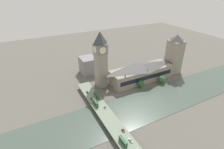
{
  "coord_description": "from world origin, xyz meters",
  "views": [
    {
      "loc": [
        -151.59,
        124.33,
        120.25
      ],
      "look_at": [
        20.82,
        34.34,
        16.62
      ],
      "focal_mm": 28.0,
      "sensor_mm": 36.0,
      "label": 1
    }
  ],
  "objects_px": {
    "car_northbound_mid": "(123,130)",
    "car_southbound_mid": "(87,92)",
    "parliament_hall": "(141,72)",
    "car_southbound_extra": "(105,107)",
    "double_decker_bus_rear": "(97,95)",
    "double_decker_bus_lead": "(95,103)",
    "car_southbound_lead": "(91,99)",
    "clock_tower": "(101,58)",
    "victoria_tower": "(174,54)",
    "double_decker_bus_mid": "(123,141)",
    "road_bridge": "(106,115)",
    "car_southbound_tail": "(131,140)"
  },
  "relations": [
    {
      "from": "parliament_hall",
      "to": "car_southbound_mid",
      "type": "height_order",
      "value": "parliament_hall"
    },
    {
      "from": "parliament_hall",
      "to": "car_southbound_lead",
      "type": "distance_m",
      "value": 82.13
    },
    {
      "from": "victoria_tower",
      "to": "car_southbound_extra",
      "type": "distance_m",
      "value": 137.14
    },
    {
      "from": "parliament_hall",
      "to": "victoria_tower",
      "type": "relative_size",
      "value": 1.46
    },
    {
      "from": "car_northbound_mid",
      "to": "car_southbound_tail",
      "type": "distance_m",
      "value": 12.3
    },
    {
      "from": "parliament_hall",
      "to": "car_southbound_lead",
      "type": "xyz_separation_m",
      "value": [
        -18.12,
        79.92,
        -5.51
      ]
    },
    {
      "from": "parliament_hall",
      "to": "double_decker_bus_lead",
      "type": "xyz_separation_m",
      "value": [
        -29.2,
        79.69,
        -3.48
      ]
    },
    {
      "from": "car_southbound_lead",
      "to": "car_southbound_extra",
      "type": "xyz_separation_m",
      "value": [
        -20.15,
        -6.96,
        -0.05
      ]
    },
    {
      "from": "clock_tower",
      "to": "road_bridge",
      "type": "height_order",
      "value": "clock_tower"
    },
    {
      "from": "double_decker_bus_lead",
      "to": "car_southbound_mid",
      "type": "xyz_separation_m",
      "value": [
        25.59,
        -0.32,
        -2.05
      ]
    },
    {
      "from": "double_decker_bus_mid",
      "to": "car_northbound_mid",
      "type": "height_order",
      "value": "double_decker_bus_mid"
    },
    {
      "from": "road_bridge",
      "to": "victoria_tower",
      "type": "bearing_deg",
      "value": -70.25
    },
    {
      "from": "victoria_tower",
      "to": "car_southbound_lead",
      "type": "height_order",
      "value": "victoria_tower"
    },
    {
      "from": "double_decker_bus_rear",
      "to": "car_northbound_mid",
      "type": "xyz_separation_m",
      "value": [
        -57.05,
        -0.63,
        -2.02
      ]
    },
    {
      "from": "double_decker_bus_mid",
      "to": "clock_tower",
      "type": "bearing_deg",
      "value": -14.58
    },
    {
      "from": "double_decker_bus_rear",
      "to": "car_northbound_mid",
      "type": "bearing_deg",
      "value": -179.37
    },
    {
      "from": "parliament_hall",
      "to": "car_northbound_mid",
      "type": "relative_size",
      "value": 21.72
    },
    {
      "from": "car_southbound_extra",
      "to": "car_southbound_tail",
      "type": "bearing_deg",
      "value": -179.65
    },
    {
      "from": "victoria_tower",
      "to": "road_bridge",
      "type": "height_order",
      "value": "victoria_tower"
    },
    {
      "from": "double_decker_bus_lead",
      "to": "double_decker_bus_rear",
      "type": "bearing_deg",
      "value": -28.17
    },
    {
      "from": "victoria_tower",
      "to": "double_decker_bus_mid",
      "type": "xyz_separation_m",
      "value": [
        -85.38,
        136.37,
        -19.72
      ]
    },
    {
      "from": "parliament_hall",
      "to": "double_decker_bus_rear",
      "type": "distance_m",
      "value": 74.99
    },
    {
      "from": "road_bridge",
      "to": "car_southbound_tail",
      "type": "relative_size",
      "value": 29.98
    },
    {
      "from": "car_southbound_lead",
      "to": "car_southbound_mid",
      "type": "relative_size",
      "value": 1.08
    },
    {
      "from": "car_southbound_lead",
      "to": "car_southbound_mid",
      "type": "height_order",
      "value": "car_southbound_lead"
    },
    {
      "from": "parliament_hall",
      "to": "victoria_tower",
      "type": "bearing_deg",
      "value": -89.94
    },
    {
      "from": "clock_tower",
      "to": "double_decker_bus_mid",
      "type": "relative_size",
      "value": 7.07
    },
    {
      "from": "road_bridge",
      "to": "car_southbound_tail",
      "type": "xyz_separation_m",
      "value": [
        -38.35,
        -3.59,
        1.8
      ]
    },
    {
      "from": "double_decker_bus_mid",
      "to": "car_southbound_tail",
      "type": "bearing_deg",
      "value": -96.44
    },
    {
      "from": "clock_tower",
      "to": "double_decker_bus_rear",
      "type": "bearing_deg",
      "value": 146.63
    },
    {
      "from": "double_decker_bus_lead",
      "to": "car_southbound_extra",
      "type": "distance_m",
      "value": 11.48
    },
    {
      "from": "car_southbound_lead",
      "to": "car_southbound_tail",
      "type": "xyz_separation_m",
      "value": [
        -67.97,
        -7.25,
        0.01
      ]
    },
    {
      "from": "double_decker_bus_lead",
      "to": "double_decker_bus_rear",
      "type": "relative_size",
      "value": 0.96
    },
    {
      "from": "double_decker_bus_rear",
      "to": "car_southbound_extra",
      "type": "relative_size",
      "value": 2.94
    },
    {
      "from": "road_bridge",
      "to": "double_decker_bus_mid",
      "type": "xyz_separation_m",
      "value": [
        -37.58,
        3.2,
        3.74
      ]
    },
    {
      "from": "double_decker_bus_rear",
      "to": "car_southbound_lead",
      "type": "bearing_deg",
      "value": 101.32
    },
    {
      "from": "car_southbound_lead",
      "to": "car_southbound_mid",
      "type": "xyz_separation_m",
      "value": [
        14.5,
        -0.55,
        -0.02
      ]
    },
    {
      "from": "double_decker_bus_rear",
      "to": "double_decker_bus_lead",
      "type": "bearing_deg",
      "value": 151.83
    },
    {
      "from": "parliament_hall",
      "to": "car_southbound_extra",
      "type": "relative_size",
      "value": 22.55
    },
    {
      "from": "victoria_tower",
      "to": "car_northbound_mid",
      "type": "xyz_separation_m",
      "value": [
        -73.85,
        129.29,
        -21.66
      ]
    },
    {
      "from": "car_southbound_mid",
      "to": "car_southbound_lead",
      "type": "bearing_deg",
      "value": 177.82
    },
    {
      "from": "parliament_hall",
      "to": "car_southbound_tail",
      "type": "height_order",
      "value": "parliament_hall"
    },
    {
      "from": "car_northbound_mid",
      "to": "car_southbound_mid",
      "type": "bearing_deg",
      "value": 5.68
    },
    {
      "from": "parliament_hall",
      "to": "double_decker_bus_mid",
      "type": "distance_m",
      "value": 116.65
    },
    {
      "from": "clock_tower",
      "to": "parliament_hall",
      "type": "bearing_deg",
      "value": -102.35
    },
    {
      "from": "victoria_tower",
      "to": "car_southbound_mid",
      "type": "relative_size",
      "value": 15.47
    },
    {
      "from": "double_decker_bus_rear",
      "to": "car_southbound_mid",
      "type": "height_order",
      "value": "double_decker_bus_rear"
    },
    {
      "from": "parliament_hall",
      "to": "double_decker_bus_mid",
      "type": "height_order",
      "value": "parliament_hall"
    },
    {
      "from": "car_northbound_mid",
      "to": "car_southbound_tail",
      "type": "bearing_deg",
      "value": 178.66
    },
    {
      "from": "parliament_hall",
      "to": "road_bridge",
      "type": "distance_m",
      "value": 90.27
    }
  ]
}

